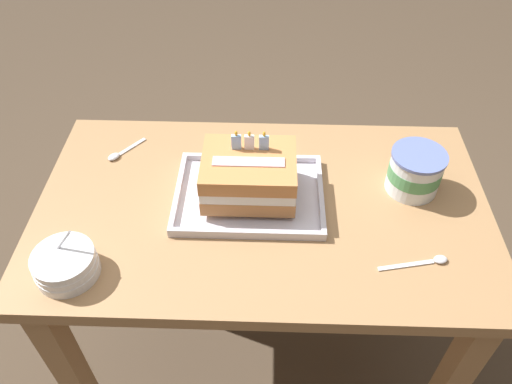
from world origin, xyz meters
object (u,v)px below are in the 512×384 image
serving_spoon_near_tray (118,154)px  serving_spoon_by_bowls (429,261)px  birthday_cake (249,175)px  foil_tray (249,195)px  bowl_stack (65,264)px  ice_cream_tub (415,171)px

serving_spoon_near_tray → serving_spoon_by_bowls: same height
birthday_cake → serving_spoon_near_tray: 0.39m
foil_tray → serving_spoon_by_bowls: 0.44m
serving_spoon_near_tray → serving_spoon_by_bowls: bearing=-23.5°
serving_spoon_near_tray → serving_spoon_by_bowls: 0.83m
foil_tray → bowl_stack: (-0.38, -0.24, 0.02)m
foil_tray → serving_spoon_by_bowls: size_ratio=2.30×
ice_cream_tub → serving_spoon_by_bowls: size_ratio=0.84×
foil_tray → serving_spoon_near_tray: bearing=158.2°
foil_tray → birthday_cake: 0.07m
ice_cream_tub → serving_spoon_by_bowls: 0.24m
bowl_stack → serving_spoon_by_bowls: (0.78, 0.05, -0.02)m
ice_cream_tub → serving_spoon_by_bowls: (-0.00, -0.23, -0.05)m
birthday_cake → ice_cream_tub: size_ratio=1.66×
foil_tray → ice_cream_tub: size_ratio=2.72×
foil_tray → serving_spoon_near_tray: (-0.36, 0.14, -0.00)m
bowl_stack → serving_spoon_near_tray: (0.02, 0.38, -0.02)m
foil_tray → serving_spoon_by_bowls: (0.40, -0.19, -0.00)m
birthday_cake → foil_tray: bearing=-90.0°
foil_tray → bowl_stack: size_ratio=2.66×
birthday_cake → serving_spoon_by_bowls: bearing=-25.0°
foil_tray → bowl_stack: 0.45m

